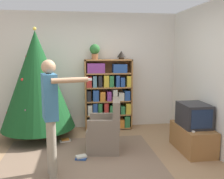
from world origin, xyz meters
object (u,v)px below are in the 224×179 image
standing_person (51,109)px  table_lamp (121,55)px  television (194,115)px  armchair (106,133)px  potted_plant (95,51)px  christmas_tree (37,80)px  bookshelf (108,95)px

standing_person → table_lamp: bearing=133.1°
television → armchair: 1.58m
armchair → potted_plant: potted_plant is taller
table_lamp → television: bearing=-55.6°
standing_person → table_lamp: size_ratio=8.20×
standing_person → christmas_tree: bearing=-179.4°
armchair → table_lamp: table_lamp is taller
potted_plant → armchair: bearing=-86.3°
standing_person → armchair: bearing=119.7°
christmas_tree → armchair: (1.26, -0.86, -0.86)m
television → christmas_tree: size_ratio=0.26×
christmas_tree → standing_person: 1.72m
table_lamp → standing_person: bearing=-123.4°
christmas_tree → potted_plant: 1.38m
potted_plant → table_lamp: 0.59m
bookshelf → table_lamp: (0.30, 0.01, 0.91)m
television → christmas_tree: 3.04m
standing_person → bookshelf: bearing=139.2°
armchair → potted_plant: size_ratio=2.80×
standing_person → table_lamp: 2.56m
table_lamp → bookshelf: bearing=-177.8°
christmas_tree → standing_person: christmas_tree is taller
armchair → standing_person: standing_person is taller
bookshelf → christmas_tree: size_ratio=0.71×
armchair → standing_person: 1.33m
armchair → table_lamp: (0.51, 1.26, 1.35)m
christmas_tree → standing_person: size_ratio=1.35×
armchair → television: bearing=89.9°
armchair → table_lamp: 1.92m
armchair → potted_plant: bearing=-168.0°
standing_person → table_lamp: table_lamp is taller
bookshelf → christmas_tree: (-1.47, -0.38, 0.41)m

